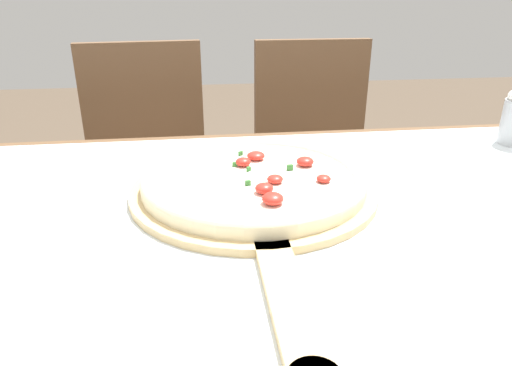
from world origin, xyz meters
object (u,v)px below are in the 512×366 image
Objects in this scene: pizza_peel at (255,195)px; pizza at (254,179)px; chair_left at (150,168)px; chair_right at (315,160)px.

pizza_peel is 0.03m from pizza.
pizza is 0.79m from chair_left.
chair_left reaches higher than pizza_peel.
pizza_peel is at bearing -91.24° from pizza.
chair_left and chair_right have the same top height.
chair_left is (-0.25, 0.74, -0.22)m from pizza_peel.
chair_right reaches higher than pizza_peel.
pizza_peel is 0.81m from chair_left.
chair_right is (0.54, 0.00, 0.00)m from chair_left.
chair_left is 1.00× the size of chair_right.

